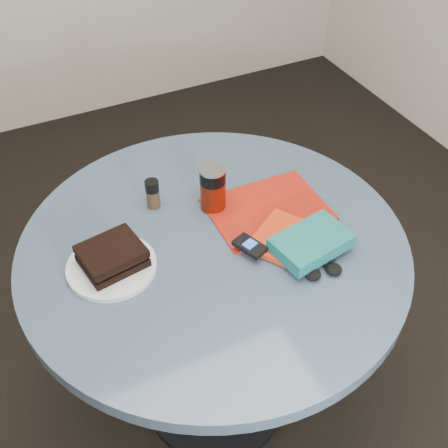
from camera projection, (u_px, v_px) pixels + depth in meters
name	position (u px, v px, depth m)	size (l,w,h in m)	color
ground	(216.00, 395.00, 1.95)	(4.00, 4.00, 0.00)	black
table	(214.00, 284.00, 1.55)	(1.00, 1.00, 0.75)	black
plate	(112.00, 267.00, 1.36)	(0.22, 0.22, 0.01)	silver
sandwich	(112.00, 256.00, 1.34)	(0.16, 0.14, 0.05)	black
soda_can	(213.00, 188.00, 1.49)	(0.08, 0.08, 0.13)	#601104
pepper_grinder	(153.00, 194.00, 1.51)	(0.05, 0.05, 0.09)	#3E2B1A
magazine	(267.00, 209.00, 1.52)	(0.31, 0.23, 0.01)	maroon
red_book	(280.00, 237.00, 1.43)	(0.17, 0.11, 0.01)	red
novel	(311.00, 243.00, 1.38)	(0.19, 0.12, 0.04)	#145E62
mp3_player	(250.00, 246.00, 1.39)	(0.07, 0.09, 0.01)	black
headphones	(323.00, 272.00, 1.35)	(0.10, 0.05, 0.02)	black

